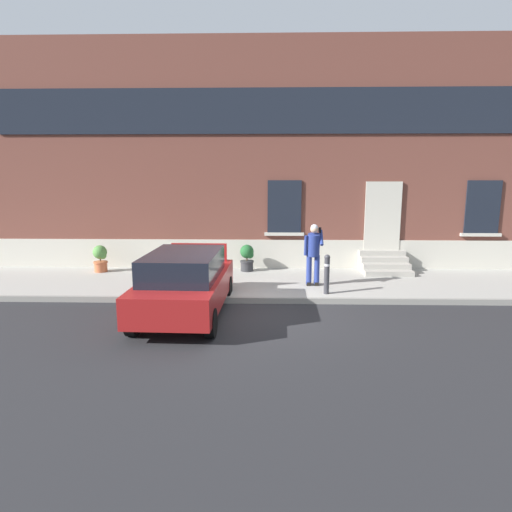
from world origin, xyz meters
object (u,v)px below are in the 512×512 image
(bollard_near_person, at_px, (327,273))
(planter_cream, at_px, (173,258))
(bollard_far_left, at_px, (183,272))
(planter_charcoal, at_px, (247,257))
(hatchback_car_red, at_px, (185,282))
(planter_terracotta, at_px, (100,258))
(person_on_phone, at_px, (313,251))

(bollard_near_person, xyz_separation_m, planter_cream, (-4.55, 2.51, -0.11))
(bollard_far_left, relative_size, planter_charcoal, 1.22)
(hatchback_car_red, bearing_deg, bollard_far_left, 102.96)
(bollard_near_person, xyz_separation_m, planter_terracotta, (-6.90, 2.49, -0.11))
(bollard_near_person, relative_size, planter_terracotta, 1.22)
(bollard_far_left, distance_m, planter_cream, 2.63)
(bollard_near_person, distance_m, person_on_phone, 0.98)
(planter_charcoal, bearing_deg, planter_terracotta, -177.01)
(hatchback_car_red, distance_m, planter_charcoal, 4.35)
(bollard_near_person, distance_m, planter_terracotta, 7.33)
(person_on_phone, height_order, planter_cream, person_on_phone)
(planter_terracotta, distance_m, planter_cream, 2.35)
(bollard_far_left, xyz_separation_m, planter_charcoal, (1.56, 2.73, -0.11))
(hatchback_car_red, bearing_deg, bollard_near_person, 22.65)
(bollard_far_left, height_order, planter_terracotta, bollard_far_left)
(bollard_far_left, height_order, planter_cream, bollard_far_left)
(person_on_phone, relative_size, planter_charcoal, 2.03)
(hatchback_car_red, distance_m, planter_cream, 4.10)
(hatchback_car_red, xyz_separation_m, planter_terracotta, (-3.47, 3.92, -0.18))
(planter_cream, bearing_deg, person_on_phone, -21.40)
(bollard_near_person, bearing_deg, planter_charcoal, 128.86)
(bollard_far_left, bearing_deg, planter_charcoal, 60.31)
(hatchback_car_red, distance_m, person_on_phone, 3.90)
(bollard_near_person, height_order, planter_charcoal, bollard_near_person)
(hatchback_car_red, relative_size, planter_charcoal, 4.79)
(hatchback_car_red, height_order, person_on_phone, person_on_phone)
(bollard_far_left, distance_m, planter_charcoal, 3.15)
(hatchback_car_red, relative_size, bollard_near_person, 3.94)
(planter_terracotta, bearing_deg, hatchback_car_red, -48.52)
(bollard_far_left, bearing_deg, planter_cream, 107.46)
(planter_cream, bearing_deg, planter_charcoal, 5.49)
(bollard_far_left, xyz_separation_m, person_on_phone, (3.49, 0.83, 0.44))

